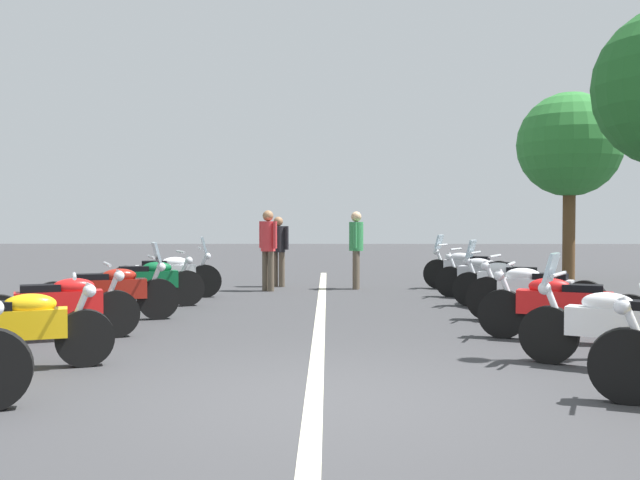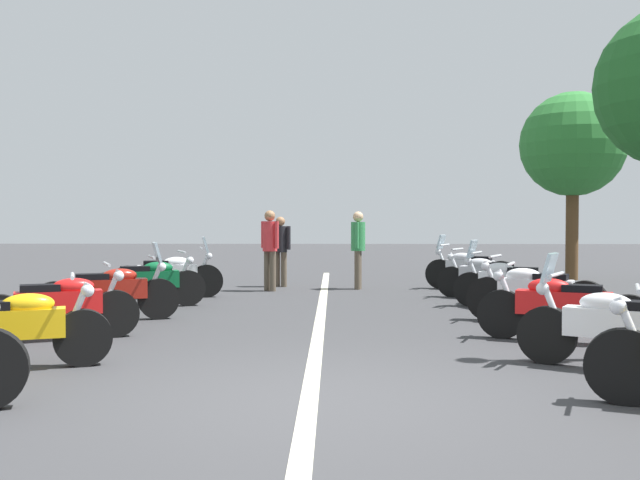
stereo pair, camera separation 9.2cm
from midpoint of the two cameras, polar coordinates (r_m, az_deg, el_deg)
The scene contains 17 objects.
ground_plane at distance 6.20m, azimuth -0.94°, elevation -12.89°, with size 80.00×80.00×0.00m, color #38383A.
lane_centre_stripe at distance 10.68m, azimuth -0.26°, elevation -6.72°, with size 20.12×0.16×0.01m, color beige.
motorcycle_left_row_1 at distance 7.93m, azimuth -23.88°, elevation -6.53°, with size 0.93×1.96×0.98m.
motorcycle_left_row_2 at distance 9.67m, azimuth -20.52°, elevation -5.02°, with size 1.01×1.91×0.99m.
motorcycle_left_row_3 at distance 11.23m, azimuth -16.92°, elevation -3.99°, with size 1.01×2.07×1.21m.
motorcycle_left_row_4 at distance 12.83m, azimuth -13.97°, elevation -3.32°, with size 1.00×1.94×1.00m.
motorcycle_left_row_5 at distance 14.30m, azimuth -12.44°, elevation -2.74°, with size 0.80×2.16×1.22m.
motorcycle_right_row_1 at distance 7.90m, azimuth 23.00°, elevation -6.43°, with size 1.22×1.95×1.20m.
motorcycle_right_row_2 at distance 9.50m, azimuth 18.77°, elevation -5.08°, with size 1.03×2.06×1.00m.
motorcycle_right_row_3 at distance 11.05m, azimuth 16.69°, elevation -4.08°, with size 1.11×1.92×1.02m.
motorcycle_right_row_4 at distance 12.79m, azimuth 14.70°, elevation -3.33°, with size 1.06×1.86×1.20m.
motorcycle_right_row_5 at distance 14.20m, azimuth 13.12°, elevation -2.87°, with size 1.18×1.90×0.99m.
motorcycle_right_row_6 at distance 15.98m, azimuth 11.63°, elevation -2.28°, with size 1.07×1.89×1.22m.
bystander_0 at distance 16.40m, azimuth -3.55°, elevation -0.48°, with size 0.32×0.49×1.63m.
bystander_1 at distance 15.83m, azimuth 2.78°, elevation -0.28°, with size 0.52×0.32×1.75m.
bystander_3 at distance 15.41m, azimuth -4.40°, elevation -0.29°, with size 0.39×0.41×1.77m.
roadside_tree_1 at distance 19.48m, azimuth 19.44°, elevation 7.23°, with size 2.69×2.69×4.86m.
Camera 1 is at (-6.00, -0.12, 1.55)m, focal length 39.51 mm.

